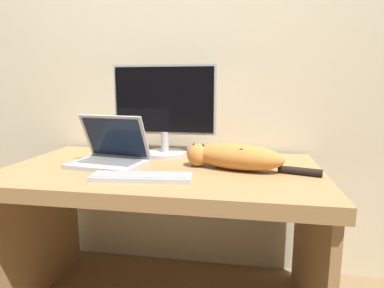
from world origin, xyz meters
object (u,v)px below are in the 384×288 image
Objects in this scene: external_keyboard at (142,177)px; cat at (234,156)px; laptop at (110,155)px; monitor at (165,110)px.

cat is at bearing 27.17° from external_keyboard.
laptop is 0.90× the size of external_keyboard.
external_keyboard is at bearing -33.60° from laptop.
monitor reaches higher than laptop.
laptop is at bearing -127.48° from monitor.
external_keyboard is 0.70× the size of cat.
monitor is 1.49× the size of laptop.
external_keyboard is (0.22, -0.21, -0.04)m from laptop.
cat is (0.37, -0.24, -0.18)m from monitor.
cat is at bearing 11.70° from laptop.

